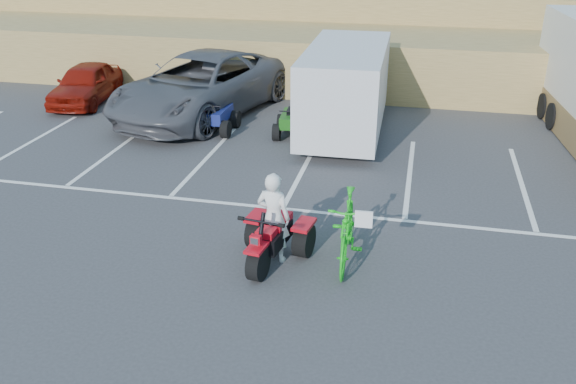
% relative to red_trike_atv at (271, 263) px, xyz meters
% --- Properties ---
extents(ground, '(100.00, 100.00, 0.00)m').
position_rel_red_trike_atv_xyz_m(ground, '(-0.31, -0.10, 0.00)').
color(ground, '#37373A').
rests_on(ground, ground).
extents(parking_stripes, '(28.00, 5.16, 0.01)m').
position_rel_red_trike_atv_xyz_m(parking_stripes, '(0.56, 3.96, 0.00)').
color(parking_stripes, white).
rests_on(parking_stripes, ground).
extents(grass_embankment, '(40.00, 8.50, 3.10)m').
position_rel_red_trike_atv_xyz_m(grass_embankment, '(-0.31, 15.38, 1.42)').
color(grass_embankment, olive).
rests_on(grass_embankment, ground).
extents(red_trike_atv, '(1.53, 1.89, 1.12)m').
position_rel_red_trike_atv_xyz_m(red_trike_atv, '(0.00, 0.00, 0.00)').
color(red_trike_atv, red).
rests_on(red_trike_atv, ground).
extents(rider, '(0.70, 0.51, 1.78)m').
position_rel_red_trike_atv_xyz_m(rider, '(0.02, 0.15, 0.89)').
color(rider, white).
rests_on(rider, ground).
extents(green_dirt_bike, '(0.72, 2.26, 1.35)m').
position_rel_red_trike_atv_xyz_m(green_dirt_bike, '(1.37, 0.41, 0.67)').
color(green_dirt_bike, '#14BF19').
rests_on(green_dirt_bike, ground).
extents(grey_pickup, '(4.88, 7.59, 1.95)m').
position_rel_red_trike_atv_xyz_m(grey_pickup, '(-4.48, 8.58, 0.97)').
color(grey_pickup, '#484A50').
rests_on(grey_pickup, ground).
extents(red_car, '(2.04, 4.07, 1.33)m').
position_rel_red_trike_atv_xyz_m(red_car, '(-8.89, 9.09, 0.67)').
color(red_car, maroon).
rests_on(red_car, ground).
extents(cargo_trailer, '(2.32, 5.54, 2.56)m').
position_rel_red_trike_atv_xyz_m(cargo_trailer, '(0.32, 7.75, 1.39)').
color(cargo_trailer, silver).
rests_on(cargo_trailer, ground).
extents(quad_atv_blue, '(1.14, 1.52, 0.99)m').
position_rel_red_trike_atv_xyz_m(quad_atv_blue, '(-3.47, 7.05, 0.00)').
color(quad_atv_blue, navy).
rests_on(quad_atv_blue, ground).
extents(quad_atv_green, '(1.18, 1.51, 0.93)m').
position_rel_red_trike_atv_xyz_m(quad_atv_green, '(-1.12, 7.18, 0.00)').
color(quad_atv_green, '#185313').
rests_on(quad_atv_green, ground).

